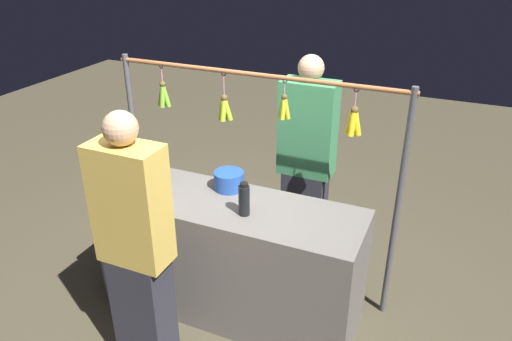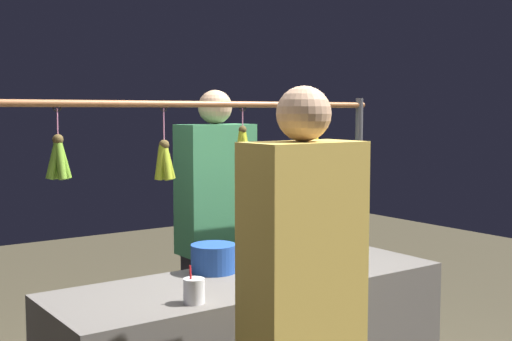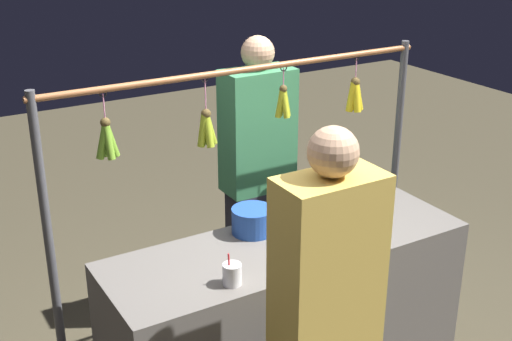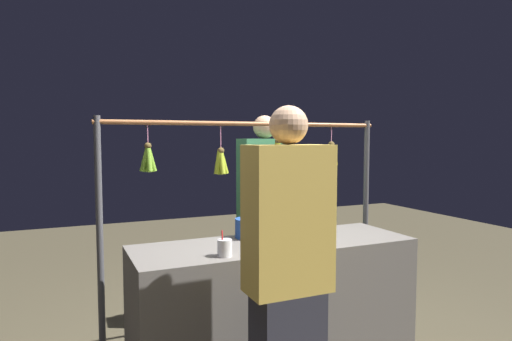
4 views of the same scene
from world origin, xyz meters
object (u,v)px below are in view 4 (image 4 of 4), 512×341
object	(u,v)px
water_bottle	(302,226)
customer_person	(288,284)
blue_bucket	(251,228)
vendor_person	(264,222)
drink_cup	(225,248)

from	to	relation	value
water_bottle	customer_person	size ratio (longest dim) A/B	0.13
blue_bucket	vendor_person	bearing A→B (deg)	-122.91
water_bottle	blue_bucket	size ratio (longest dim) A/B	1.08
customer_person	drink_cup	bearing A→B (deg)	-71.93
vendor_person	water_bottle	bearing A→B (deg)	81.10
drink_cup	blue_bucket	bearing A→B (deg)	-130.54
drink_cup	vendor_person	size ratio (longest dim) A/B	0.09
water_bottle	customer_person	xyz separation A→B (m)	(0.43, 0.60, -0.15)
water_bottle	blue_bucket	bearing A→B (deg)	-48.17
drink_cup	vendor_person	world-z (taller)	vendor_person
drink_cup	customer_person	xyz separation A→B (m)	(-0.16, 0.48, -0.09)
water_bottle	vendor_person	world-z (taller)	vendor_person
drink_cup	customer_person	size ratio (longest dim) A/B	0.09
customer_person	vendor_person	bearing A→B (deg)	-110.94
blue_bucket	drink_cup	distance (m)	0.52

